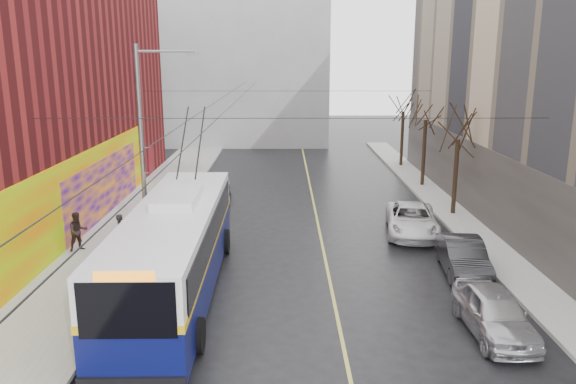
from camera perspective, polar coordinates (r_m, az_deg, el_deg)
name	(u,v)px	position (r m, az deg, el deg)	size (l,w,h in m)	color
ground	(295,379)	(16.00, 0.69, -18.44)	(140.00, 140.00, 0.00)	black
sidewalk_left	(122,238)	(27.99, -16.48, -4.48)	(4.00, 60.00, 0.15)	gray
sidewalk_right	(477,237)	(28.47, 18.66, -4.34)	(2.00, 60.00, 0.15)	gray
lane_line	(318,226)	(28.89, 3.11, -3.51)	(0.12, 50.00, 0.01)	#BFB74C
building_far	(227,51)	(58.83, -6.23, 14.02)	(20.50, 12.10, 18.00)	gray
streetlight_pole	(145,145)	(24.55, -14.29, 4.64)	(2.65, 0.60, 9.00)	slate
catenary_wires	(238,103)	(28.51, -5.05, 9.03)	(18.00, 60.00, 0.22)	black
tree_near	(459,125)	(31.19, 16.98, 6.54)	(3.20, 3.20, 6.40)	black
tree_mid	(426,108)	(37.86, 13.88, 8.30)	(3.20, 3.20, 6.68)	black
tree_far	(404,101)	(44.67, 11.68, 9.02)	(3.20, 3.20, 6.57)	black
pigeons_flying	(234,77)	(24.49, -5.46, 11.52)	(3.08, 4.26, 1.21)	slate
trolleybus	(175,248)	(20.81, -11.42, -5.60)	(3.19, 13.28, 6.26)	#080C41
parked_car_a	(494,312)	(19.03, 20.21, -11.39)	(1.70, 4.22, 1.44)	#ACABB0
parked_car_b	(463,257)	(23.57, 17.36, -6.31)	(1.51, 4.34, 1.43)	#272729
parked_car_c	(412,220)	(28.15, 12.46, -2.77)	(2.37, 5.14, 1.43)	silver
following_car	(214,187)	(34.08, -7.52, 0.50)	(1.97, 4.91, 1.67)	silver
pedestrian_a	(121,233)	(25.67, -16.58, -3.98)	(0.61, 0.40, 1.68)	black
pedestrian_b	(78,231)	(26.35, -20.55, -3.77)	(0.84, 0.66, 1.73)	black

